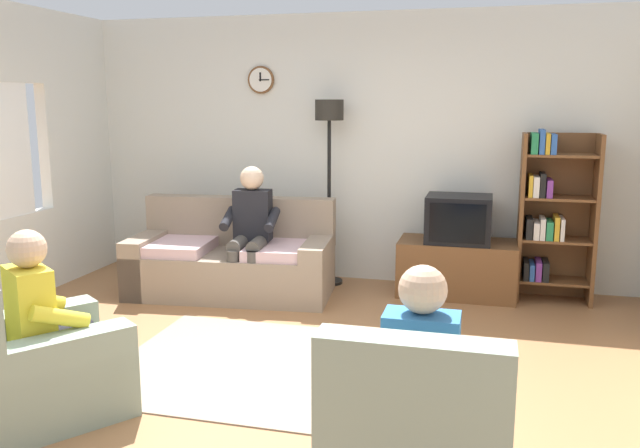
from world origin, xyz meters
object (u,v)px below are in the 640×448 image
tv_stand (457,268)px  person_in_right_armchair (422,368)px  armchair_near_bookshelf (418,439)px  person_in_left_armchair (48,314)px  person_on_couch (250,226)px  floor_lamp (329,141)px  armchair_near_window (36,368)px  tv (459,219)px  couch (232,262)px  bookshelf (551,215)px

tv_stand → person_in_right_armchair: size_ratio=0.98×
armchair_near_bookshelf → person_in_left_armchair: person_in_left_armchair is taller
armchair_near_bookshelf → person_in_right_armchair: (0.00, 0.09, 0.32)m
armchair_near_bookshelf → person_on_couch: bearing=123.9°
floor_lamp → person_on_couch: floor_lamp is taller
armchair_near_window → armchair_near_bookshelf: (2.26, -0.25, 0.00)m
tv → person_in_right_armchair: person_in_right_armchair is taller
floor_lamp → armchair_near_bookshelf: 3.87m
armchair_near_window → couch: bearing=86.3°
person_in_left_armchair → person_in_right_armchair: bearing=-6.1°
armchair_near_window → bookshelf: bearing=45.8°
armchair_near_bookshelf → couch: bearing=126.0°
armchair_near_window → person_in_right_armchair: size_ratio=1.06×
floor_lamp → tv_stand: bearing=-4.4°
armchair_near_bookshelf → person_in_right_armchair: size_ratio=0.80×
couch → person_in_right_armchair: (2.09, -2.79, 0.29)m
bookshelf → person_in_right_armchair: (-0.83, -3.35, -0.20)m
armchair_near_window → person_in_right_armchair: 2.29m
bookshelf → armchair_near_bookshelf: bookshelf is taller
bookshelf → floor_lamp: (-2.11, 0.03, 0.64)m
bookshelf → armchair_near_bookshelf: size_ratio=1.76×
person_on_couch → armchair_near_window: bearing=-99.0°
tv_stand → floor_lamp: (-1.28, 0.10, 1.19)m
tv_stand → armchair_near_window: 3.85m
armchair_near_window → person_in_left_armchair: person_in_left_armchair is taller
couch → armchair_near_bookshelf: same height
couch → tv: (2.10, 0.46, 0.43)m
person_in_right_armchair → floor_lamp: bearing=110.8°
couch → armchair_near_window: size_ratio=1.67×
armchair_near_window → person_on_couch: 2.58m
tv → armchair_near_window: (-2.27, -3.09, -0.46)m
person_on_couch → couch: bearing=154.6°
tv_stand → couch: bearing=-166.9°
armchair_near_window → person_on_couch: bearing=81.0°
bookshelf → person_in_right_armchair: bookshelf is taller
floor_lamp → person_on_couch: (-0.58, -0.70, -0.75)m
armchair_near_window → armchair_near_bookshelf: bearing=-6.4°
floor_lamp → person_on_couch: size_ratio=1.49×
armchair_near_window → person_in_left_armchair: (0.05, 0.07, 0.32)m
armchair_near_window → person_in_left_armchair: 0.33m
person_on_couch → tv: bearing=17.0°
person_on_couch → person_in_left_armchair: bearing=-98.1°
tv_stand → armchair_near_bookshelf: armchair_near_bookshelf is taller
tv → bookshelf: size_ratio=0.38×
armchair_near_window → armchair_near_bookshelf: size_ratio=1.31×
armchair_near_window → person_in_left_armchair: size_ratio=1.06×
armchair_near_bookshelf → tv_stand: bearing=89.9°
bookshelf → person_in_right_armchair: 3.45m
tv_stand → armchair_near_window: (-2.27, -3.11, 0.03)m
floor_lamp → couch: bearing=-144.3°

